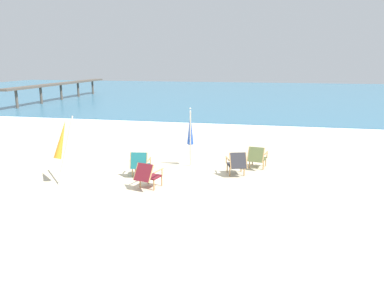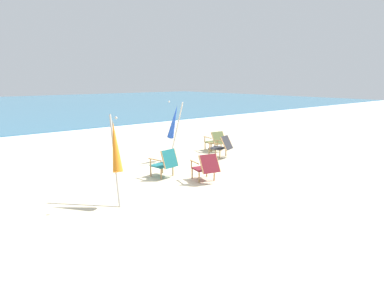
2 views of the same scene
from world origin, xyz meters
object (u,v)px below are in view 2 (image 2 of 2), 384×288
object	(u,v)px
beach_chair_front_right	(216,140)
umbrella_furled_orange	(115,147)
beach_chair_far_center	(165,162)
beach_chair_back_right	(222,146)
umbrella_furled_blue	(174,122)
beach_chair_front_left	(206,166)

from	to	relation	value
beach_chair_front_right	umbrella_furled_orange	distance (m)	6.31
beach_chair_far_center	beach_chair_back_right	distance (m)	3.08
umbrella_furled_blue	beach_chair_front_right	bearing A→B (deg)	7.97
beach_chair_front_right	umbrella_furled_blue	xyz separation A→B (m)	(-2.25, -0.31, 0.92)
beach_chair_front_right	beach_chair_back_right	xyz separation A→B (m)	(-0.59, -0.93, 0.00)
umbrella_furled_orange	beach_chair_front_left	bearing A→B (deg)	-0.79
beach_chair_back_right	beach_chair_front_left	bearing A→B (deg)	-143.02
beach_chair_front_right	umbrella_furled_orange	world-z (taller)	umbrella_furled_orange
beach_chair_far_center	beach_chair_front_right	size ratio (longest dim) A/B	0.96
beach_chair_far_center	beach_chair_front_left	xyz separation A→B (m)	(0.61, -1.05, -0.01)
beach_chair_far_center	beach_chair_front_right	bearing A→B (deg)	25.06
beach_chair_back_right	umbrella_furled_blue	xyz separation A→B (m)	(-1.65, 0.62, 0.92)
beach_chair_front_left	umbrella_furled_orange	xyz separation A→B (m)	(-2.66, 0.04, 0.89)
beach_chair_back_right	beach_chair_front_left	distance (m)	2.98
beach_chair_front_left	umbrella_furled_orange	bearing A→B (deg)	179.21
umbrella_furled_orange	umbrella_furled_blue	bearing A→B (deg)	35.01
beach_chair_far_center	beach_chair_back_right	world-z (taller)	beach_chair_far_center
beach_chair_back_right	umbrella_furled_orange	world-z (taller)	umbrella_furled_orange
umbrella_furled_orange	beach_chair_front_right	bearing A→B (deg)	25.50
beach_chair_front_right	beach_chair_front_left	distance (m)	4.03
beach_chair_far_center	umbrella_furled_blue	size ratio (longest dim) A/B	0.40
beach_chair_back_right	umbrella_furled_orange	bearing A→B (deg)	-160.81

